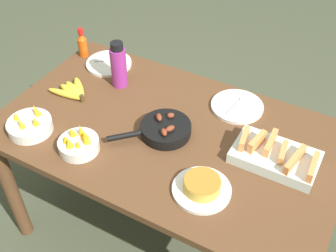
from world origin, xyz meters
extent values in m
plane|color=#474C38|center=(0.00, 0.00, 0.00)|extent=(14.00, 14.00, 0.00)
cube|color=brown|center=(0.00, 0.00, 0.74)|extent=(1.50, 0.89, 0.03)
cylinder|color=brown|center=(-0.69, -0.38, 0.36)|extent=(0.07, 0.07, 0.72)
cylinder|color=brown|center=(-0.69, 0.38, 0.36)|extent=(0.07, 0.07, 0.72)
cylinder|color=brown|center=(0.69, 0.38, 0.36)|extent=(0.07, 0.07, 0.72)
ellipsoid|color=yellow|center=(-0.52, 0.04, 0.78)|extent=(0.16, 0.15, 0.04)
ellipsoid|color=yellow|center=(-0.52, 0.02, 0.78)|extent=(0.17, 0.10, 0.04)
ellipsoid|color=yellow|center=(-0.53, 0.00, 0.78)|extent=(0.17, 0.07, 0.04)
ellipsoid|color=yellow|center=(-0.54, -0.02, 0.77)|extent=(0.20, 0.05, 0.03)
cylinder|color=#4C3819|center=(-0.46, -0.01, 0.77)|extent=(0.02, 0.02, 0.04)
cube|color=silver|center=(0.47, 0.05, 0.78)|extent=(0.34, 0.20, 0.05)
cube|color=#ED8E4C|center=(0.33, 0.04, 0.83)|extent=(0.04, 0.12, 0.05)
cube|color=#ED8E4C|center=(0.38, 0.05, 0.83)|extent=(0.04, 0.11, 0.05)
cube|color=#ED8E4C|center=(0.43, 0.07, 0.83)|extent=(0.03, 0.14, 0.04)
cube|color=#ED8E4C|center=(0.49, 0.05, 0.82)|extent=(0.03, 0.11, 0.04)
cube|color=#ED8E4C|center=(0.54, 0.03, 0.83)|extent=(0.05, 0.16, 0.05)
cube|color=#ED8E4C|center=(0.61, 0.02, 0.83)|extent=(0.03, 0.14, 0.05)
cylinder|color=black|center=(0.00, -0.02, 0.76)|extent=(0.21, 0.21, 0.01)
cylinder|color=black|center=(0.00, -0.02, 0.79)|extent=(0.22, 0.22, 0.04)
cylinder|color=black|center=(-0.13, -0.15, 0.79)|extent=(0.13, 0.12, 0.02)
ellipsoid|color=brown|center=(-0.01, 0.03, 0.82)|extent=(0.04, 0.04, 0.03)
ellipsoid|color=brown|center=(0.02, -0.08, 0.82)|extent=(0.05, 0.05, 0.02)
ellipsoid|color=brown|center=(0.03, -0.05, 0.82)|extent=(0.05, 0.05, 0.03)
ellipsoid|color=brown|center=(-0.04, -0.01, 0.82)|extent=(0.05, 0.05, 0.03)
cylinder|color=silver|center=(0.27, -0.23, 0.76)|extent=(0.23, 0.23, 0.02)
cylinder|color=gold|center=(0.27, -0.23, 0.79)|extent=(0.14, 0.14, 0.04)
cylinder|color=#AB7427|center=(0.27, -0.23, 0.82)|extent=(0.14, 0.14, 0.00)
cylinder|color=silver|center=(0.20, 0.30, 0.76)|extent=(0.24, 0.24, 0.02)
cylinder|color=#B2B2B7|center=(0.20, 0.27, 0.78)|extent=(0.03, 0.13, 0.01)
cube|color=#B2B2B7|center=(0.21, 0.36, 0.78)|extent=(0.03, 0.05, 0.00)
cylinder|color=silver|center=(-0.52, 0.30, 0.76)|extent=(0.24, 0.24, 0.02)
cylinder|color=#B2B2B7|center=(-0.54, 0.30, 0.78)|extent=(0.10, 0.07, 0.01)
cube|color=#B2B2B7|center=(-0.48, 0.34, 0.78)|extent=(0.05, 0.04, 0.00)
cylinder|color=silver|center=(-0.27, -0.28, 0.78)|extent=(0.17, 0.17, 0.05)
cone|color=#F4A819|center=(-0.23, -0.27, 0.83)|extent=(0.04, 0.05, 0.06)
cone|color=#F4A819|center=(-0.25, -0.25, 0.83)|extent=(0.06, 0.06, 0.06)
cone|color=#F4A819|center=(-0.28, -0.24, 0.83)|extent=(0.04, 0.04, 0.06)
cone|color=#F4A819|center=(-0.31, -0.26, 0.82)|extent=(0.05, 0.05, 0.05)
cone|color=#F4A819|center=(-0.31, -0.30, 0.82)|extent=(0.05, 0.05, 0.04)
cone|color=#F4A819|center=(-0.28, -0.32, 0.82)|extent=(0.05, 0.05, 0.05)
cone|color=#F4A819|center=(-0.25, -0.30, 0.82)|extent=(0.04, 0.04, 0.04)
cylinder|color=silver|center=(-0.53, -0.29, 0.78)|extent=(0.19, 0.19, 0.05)
cone|color=#F4A819|center=(-0.49, -0.29, 0.83)|extent=(0.03, 0.04, 0.05)
cone|color=#F4A819|center=(-0.53, -0.23, 0.83)|extent=(0.05, 0.04, 0.06)
cone|color=#F4A819|center=(-0.59, -0.30, 0.82)|extent=(0.03, 0.04, 0.04)
cone|color=#F4A819|center=(-0.53, -0.32, 0.83)|extent=(0.05, 0.03, 0.06)
cylinder|color=#992D89|center=(-0.37, 0.18, 0.86)|extent=(0.08, 0.08, 0.20)
cylinder|color=black|center=(-0.37, 0.18, 0.98)|extent=(0.06, 0.06, 0.04)
cylinder|color=#C64C0F|center=(-0.69, 0.31, 0.81)|extent=(0.05, 0.05, 0.10)
cone|color=#C64C0F|center=(-0.69, 0.31, 0.87)|extent=(0.05, 0.05, 0.03)
cylinder|color=red|center=(-0.69, 0.31, 0.90)|extent=(0.03, 0.03, 0.03)
camera|label=1|loc=(0.65, -1.18, 2.02)|focal=45.00mm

